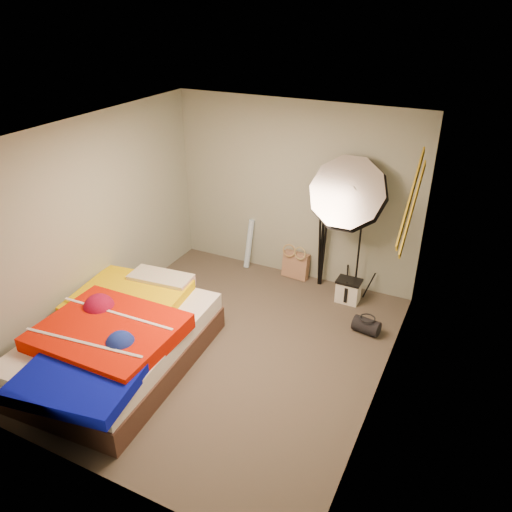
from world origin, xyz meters
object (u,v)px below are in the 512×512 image
Objects in this scene: bed at (117,340)px; photo_umbrella at (349,195)px; duffel_bag at (366,326)px; camera_tripod at (323,237)px; tote_bag at (296,265)px; camera_case at (348,291)px; wrapping_roll at (249,244)px.

bed is 1.20× the size of photo_umbrella.
camera_tripod is (-0.90, 0.85, 0.63)m from duffel_bag.
tote_bag is 0.66m from camera_tripod.
camera_case is 0.15× the size of photo_umbrella.
photo_umbrella reaches higher than bed.
photo_umbrella is at bearing 153.16° from camera_case.
wrapping_roll reaches higher than tote_bag.
camera_tripod reaches higher than tote_bag.
photo_umbrella reaches higher than duffel_bag.
duffel_bag is 0.15× the size of photo_umbrella.
wrapping_roll is 0.36× the size of photo_umbrella.
camera_tripod reaches higher than wrapping_roll.
wrapping_roll is at bearing -175.58° from tote_bag.
tote_bag is 0.30× the size of camera_tripod.
bed is at bearing -95.58° from wrapping_roll.
camera_tripod is (-0.49, 0.27, 0.58)m from camera_case.
bed is at bearing -106.44° from tote_bag.
duffel_bag is 0.13× the size of bed.
duffel_bag is at bearing -43.48° from camera_tripod.
tote_bag is 0.16× the size of bed.
tote_bag is at bearing 162.60° from photo_umbrella.
duffel_bag is 1.39m from camera_tripod.
bed is (-0.26, -2.67, -0.05)m from wrapping_roll.
bed is 3.22m from photo_umbrella.
tote_bag reaches higher than camera_case.
wrapping_roll is 2.24m from duffel_bag.
bed is at bearing -125.95° from photo_umbrella.
camera_case is (0.88, -0.30, -0.04)m from tote_bag.
photo_umbrella is 1.61× the size of camera_tripod.
camera_case is 0.94× the size of duffel_bag.
photo_umbrella is at bearing -8.86° from wrapping_roll.
bed is (-1.89, -2.36, 0.17)m from camera_case.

